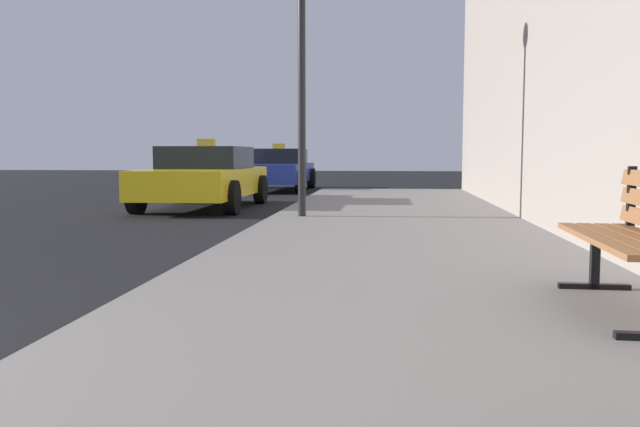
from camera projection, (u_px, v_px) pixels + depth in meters
street_lamp at (302, 36)px, 10.02m from camera, size 0.36×0.36×4.01m
car_yellow at (205, 177)px, 13.49m from camera, size 2.04×4.27×1.43m
car_blue at (278, 169)px, 20.02m from camera, size 1.96×4.39×1.43m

